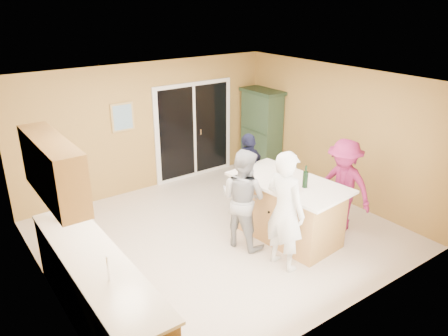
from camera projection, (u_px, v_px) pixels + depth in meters
floor at (220, 234)px, 7.42m from camera, size 5.50×5.50×0.00m
ceiling at (220, 81)px, 6.46m from camera, size 5.50×5.00×0.10m
wall_back at (149, 127)px, 8.82m from camera, size 5.50×0.10×2.60m
wall_front at (344, 226)px, 5.06m from camera, size 5.50×0.10×2.60m
wall_left at (40, 209)px, 5.45m from camera, size 0.10×5.00×2.60m
wall_right at (336, 133)px, 8.43m from camera, size 0.10×5.00×2.60m
left_cabinet_run at (102, 299)px, 5.13m from camera, size 0.65×3.05×1.24m
upper_cabinets at (53, 169)px, 5.18m from camera, size 0.35×1.60×0.75m
sliding_door at (194, 131)px, 9.46m from camera, size 1.90×0.07×2.10m
framed_picture at (123, 117)px, 8.40m from camera, size 0.46×0.04×0.56m
kitchen_island at (287, 211)px, 7.20m from camera, size 1.24×2.02×1.01m
green_hutch at (261, 132)px, 9.87m from camera, size 0.53×1.01×1.86m
woman_white at (285, 211)px, 6.26m from camera, size 0.50×0.71×1.82m
woman_grey at (243, 198)px, 6.86m from camera, size 0.82×0.94×1.63m
woman_navy at (249, 174)px, 7.90m from camera, size 0.98×0.68×1.54m
woman_magenta at (343, 186)px, 7.30m from camera, size 0.77×1.14×1.63m
serving_bowl at (288, 188)px, 6.65m from camera, size 0.38×0.38×0.07m
tulip_vase at (61, 207)px, 5.85m from camera, size 0.22×0.16×0.41m
tumbler_near at (290, 189)px, 6.58m from camera, size 0.09×0.09×0.11m
tumbler_far at (249, 170)px, 7.30m from camera, size 0.08×0.08×0.10m
wine_bottle at (305, 179)px, 6.73m from camera, size 0.08×0.08×0.36m
white_plate at (285, 184)px, 6.86m from camera, size 0.23×0.23×0.01m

